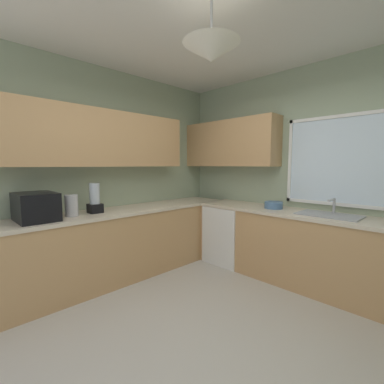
% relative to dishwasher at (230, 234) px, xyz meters
% --- Properties ---
extents(ground_plane, '(8.65, 8.65, 0.00)m').
position_rel_dishwasher_xyz_m(ground_plane, '(1.00, -1.58, -0.43)').
color(ground_plane, '#B7B2A8').
extents(room_shell, '(4.05, 3.97, 2.80)m').
position_rel_dishwasher_xyz_m(room_shell, '(0.62, -1.11, 1.40)').
color(room_shell, '#9EAD8E').
rests_on(room_shell, ground_plane).
extents(counter_run_left, '(0.65, 3.58, 0.90)m').
position_rel_dishwasher_xyz_m(counter_run_left, '(-0.66, -1.58, 0.02)').
color(counter_run_left, tan).
rests_on(counter_run_left, ground_plane).
extents(counter_run_back, '(3.14, 0.65, 0.90)m').
position_rel_dishwasher_xyz_m(counter_run_back, '(1.21, 0.03, 0.02)').
color(counter_run_back, tan).
rests_on(counter_run_back, ground_plane).
extents(dishwasher, '(0.60, 0.60, 0.85)m').
position_rel_dishwasher_xyz_m(dishwasher, '(0.00, 0.00, 0.00)').
color(dishwasher, white).
rests_on(dishwasher, ground_plane).
extents(microwave, '(0.48, 0.36, 0.29)m').
position_rel_dishwasher_xyz_m(microwave, '(-0.66, -2.43, 0.62)').
color(microwave, black).
rests_on(microwave, counter_run_left).
extents(kettle, '(0.14, 0.14, 0.24)m').
position_rel_dishwasher_xyz_m(kettle, '(-0.64, -2.08, 0.59)').
color(kettle, '#B7B7BC').
rests_on(kettle, counter_run_left).
extents(sink_assembly, '(0.65, 0.40, 0.19)m').
position_rel_dishwasher_xyz_m(sink_assembly, '(1.38, 0.04, 0.48)').
color(sink_assembly, '#9EA0A5').
rests_on(sink_assembly, counter_run_back).
extents(bowl, '(0.23, 0.23, 0.09)m').
position_rel_dishwasher_xyz_m(bowl, '(0.69, 0.03, 0.52)').
color(bowl, '#4C7099').
rests_on(bowl, counter_run_back).
extents(blender_appliance, '(0.15, 0.15, 0.36)m').
position_rel_dishwasher_xyz_m(blender_appliance, '(-0.66, -1.80, 0.63)').
color(blender_appliance, black).
rests_on(blender_appliance, counter_run_left).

